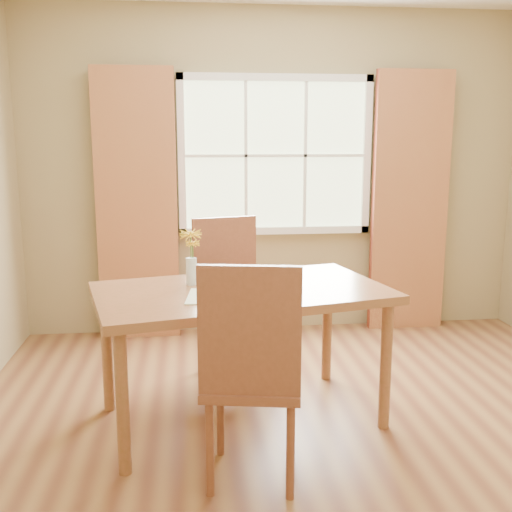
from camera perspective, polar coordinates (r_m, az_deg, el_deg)
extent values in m
cube|color=brown|center=(3.63, 6.05, -16.03)|extent=(4.20, 3.80, 0.02)
cube|color=#97855A|center=(5.12, 1.79, 7.86)|extent=(4.20, 0.02, 2.70)
cube|color=beige|center=(5.08, 1.85, 9.53)|extent=(1.50, 0.02, 1.20)
cube|color=white|center=(5.07, 1.94, 16.65)|extent=(1.62, 0.04, 0.06)
cube|color=white|center=(5.11, 1.85, 2.44)|extent=(1.62, 0.04, 0.06)
cube|color=white|center=(5.00, -7.11, 9.43)|extent=(0.06, 0.04, 1.32)
cube|color=white|center=(5.22, 10.52, 9.39)|extent=(0.06, 0.04, 1.32)
cube|color=white|center=(5.06, 1.89, 9.52)|extent=(1.50, 0.03, 0.02)
cube|color=maroon|center=(4.98, -11.28, 4.67)|extent=(0.65, 0.08, 2.20)
cube|color=maroon|center=(5.30, 14.43, 4.92)|extent=(0.65, 0.08, 2.20)
cube|color=brown|center=(3.44, -1.38, -3.53)|extent=(1.80, 1.27, 0.05)
cylinder|color=brown|center=(3.08, -12.60, -13.52)|extent=(0.07, 0.07, 0.75)
cylinder|color=brown|center=(3.53, 12.25, -10.20)|extent=(0.07, 0.07, 0.75)
cylinder|color=brown|center=(3.78, -14.00, -8.85)|extent=(0.07, 0.07, 0.75)
cylinder|color=brown|center=(4.15, 6.78, -6.73)|extent=(0.07, 0.07, 0.75)
cube|color=brown|center=(2.94, -0.29, -11.87)|extent=(0.54, 0.54, 0.04)
cube|color=brown|center=(2.64, -0.65, -7.28)|extent=(0.46, 0.12, 0.59)
cylinder|color=brown|center=(2.91, -4.43, -17.83)|extent=(0.04, 0.04, 0.47)
cylinder|color=brown|center=(2.88, 3.29, -18.12)|extent=(0.04, 0.04, 0.47)
cylinder|color=brown|center=(3.24, -3.42, -14.66)|extent=(0.04, 0.04, 0.47)
cylinder|color=brown|center=(3.21, 3.41, -14.87)|extent=(0.04, 0.04, 0.47)
cube|color=brown|center=(4.11, -2.11, -5.11)|extent=(0.57, 0.57, 0.04)
cube|color=brown|center=(4.22, -3.08, -0.23)|extent=(0.45, 0.16, 0.59)
cylinder|color=brown|center=(3.97, -3.75, -9.66)|extent=(0.04, 0.04, 0.47)
cylinder|color=brown|center=(4.09, 1.29, -9.00)|extent=(0.04, 0.04, 0.47)
cylinder|color=brown|center=(4.30, -5.28, -8.00)|extent=(0.04, 0.04, 0.47)
cylinder|color=brown|center=(4.41, -0.60, -7.45)|extent=(0.04, 0.04, 0.47)
cube|color=beige|center=(3.26, -2.57, -3.86)|extent=(0.48, 0.38, 0.01)
cube|color=#5DB32C|center=(3.29, -1.63, -3.53)|extent=(0.27, 0.27, 0.01)
ellipsoid|color=#EFC651|center=(3.27, -1.64, -3.12)|extent=(0.20, 0.18, 0.05)
ellipsoid|color=#4C8C2D|center=(3.25, -0.78, -2.93)|extent=(0.09, 0.06, 0.01)
cylinder|color=red|center=(3.26, -1.73, -2.52)|extent=(0.09, 0.09, 0.01)
cylinder|color=red|center=(3.27, -1.19, -2.35)|extent=(0.08, 0.08, 0.01)
ellipsoid|color=#EFC651|center=(3.25, -1.57, -1.82)|extent=(0.20, 0.18, 0.06)
cylinder|color=silver|center=(3.40, 2.57, -2.11)|extent=(0.09, 0.09, 0.13)
cylinder|color=silver|center=(3.40, 2.57, -2.29)|extent=(0.08, 0.08, 0.11)
cylinder|color=silver|center=(3.53, -6.17, -1.46)|extent=(0.06, 0.06, 0.16)
cylinder|color=silver|center=(3.54, -6.16, -2.08)|extent=(0.05, 0.05, 0.08)
cylinder|color=#3D7028|center=(3.51, -6.20, -0.33)|extent=(0.01, 0.01, 0.30)
cylinder|color=#3D7028|center=(3.51, -6.01, -0.78)|extent=(0.01, 0.01, 0.25)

